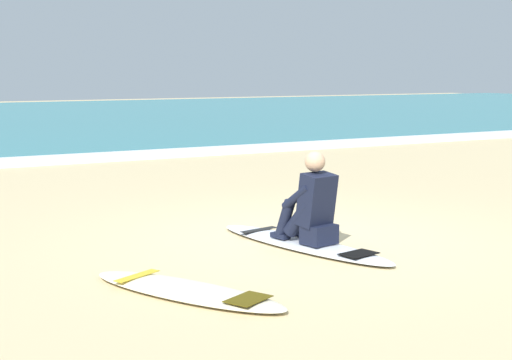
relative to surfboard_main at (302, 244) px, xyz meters
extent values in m
plane|color=#CCB584|center=(0.23, 0.34, -0.04)|extent=(80.00, 80.00, 0.00)
cube|color=white|center=(0.23, 8.68, 0.02)|extent=(80.00, 0.90, 0.11)
ellipsoid|color=silver|center=(0.00, 0.00, 0.00)|extent=(1.00, 2.53, 0.07)
cube|color=black|center=(-0.14, 0.68, 0.04)|extent=(0.49, 0.19, 0.01)
cube|color=black|center=(0.15, -0.77, 0.04)|extent=(0.40, 0.31, 0.01)
cube|color=black|center=(0.05, -0.24, 0.14)|extent=(0.36, 0.32, 0.20)
cylinder|color=black|center=(-0.08, -0.08, 0.29)|extent=(0.22, 0.43, 0.43)
cylinder|color=black|center=(-0.14, 0.12, 0.26)|extent=(0.17, 0.28, 0.42)
cube|color=black|center=(-0.16, 0.19, 0.07)|extent=(0.14, 0.23, 0.05)
cylinder|color=black|center=(0.11, -0.04, 0.29)|extent=(0.22, 0.43, 0.43)
cylinder|color=black|center=(0.09, 0.16, 0.26)|extent=(0.17, 0.28, 0.42)
cube|color=black|center=(0.08, 0.23, 0.07)|extent=(0.14, 0.23, 0.05)
cube|color=black|center=(0.04, -0.20, 0.49)|extent=(0.39, 0.35, 0.57)
sphere|color=tan|center=(0.04, -0.17, 0.88)|extent=(0.21, 0.21, 0.21)
cylinder|color=black|center=(-0.12, -0.08, 0.52)|extent=(0.16, 0.41, 0.31)
cylinder|color=black|center=(0.15, -0.03, 0.52)|extent=(0.16, 0.41, 0.31)
ellipsoid|color=#EFE5C6|center=(-1.77, -0.99, 0.00)|extent=(1.33, 2.00, 0.07)
cube|color=gold|center=(-2.01, -0.49, 0.04)|extent=(0.47, 0.30, 0.01)
cube|color=#4C400C|center=(-1.50, -1.56, 0.04)|extent=(0.43, 0.37, 0.01)
camera|label=1|loc=(-4.27, -6.63, 1.80)|focal=53.92mm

